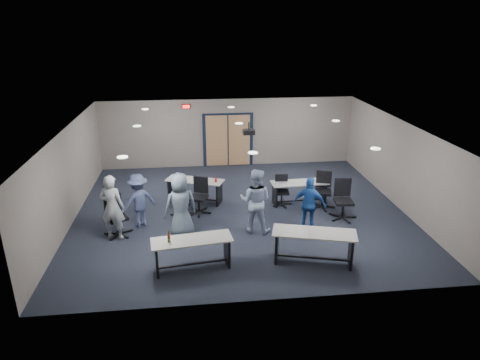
{
  "coord_description": "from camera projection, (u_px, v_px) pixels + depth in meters",
  "views": [
    {
      "loc": [
        -1.38,
        -11.99,
        5.63
      ],
      "look_at": [
        -0.06,
        -0.3,
        1.16
      ],
      "focal_mm": 32.0,
      "sensor_mm": 36.0,
      "label": 1
    }
  ],
  "objects": [
    {
      "name": "person_plaid",
      "position": [
        181.0,
        206.0,
        11.45
      ],
      "size": [
        1.03,
        0.83,
        1.83
      ],
      "primitive_type": "imported",
      "rotation": [
        0.0,
        0.0,
        3.46
      ],
      "color": "slate",
      "rests_on": "floor"
    },
    {
      "name": "person_navy",
      "position": [
        309.0,
        204.0,
        11.84
      ],
      "size": [
        1.0,
        0.76,
        1.58
      ],
      "primitive_type": "imported",
      "rotation": [
        0.0,
        0.0,
        2.67
      ],
      "color": "#1C4B9F",
      "rests_on": "floor"
    },
    {
      "name": "person_back",
      "position": [
        138.0,
        201.0,
        12.09
      ],
      "size": [
        1.17,
        1.04,
        1.58
      ],
      "primitive_type": "imported",
      "rotation": [
        0.0,
        0.0,
        3.7
      ],
      "color": "#3D476F",
      "rests_on": "floor"
    },
    {
      "name": "front_wall",
      "position": [
        266.0,
        244.0,
        8.62
      ],
      "size": [
        10.0,
        0.04,
        2.7
      ],
      "primitive_type": "cube",
      "color": "gray",
      "rests_on": "floor"
    },
    {
      "name": "table_back_right",
      "position": [
        299.0,
        189.0,
        13.69
      ],
      "size": [
        1.83,
        0.68,
        0.73
      ],
      "rotation": [
        0.0,
        0.0,
        0.04
      ],
      "color": "#ACA9A2",
      "rests_on": "floor"
    },
    {
      "name": "chair_loose_right",
      "position": [
        344.0,
        200.0,
        12.61
      ],
      "size": [
        0.82,
        0.82,
        1.19
      ],
      "primitive_type": null,
      "rotation": [
        0.0,
        0.0,
        -0.09
      ],
      "color": "black",
      "rests_on": "floor"
    },
    {
      "name": "chair_back_d",
      "position": [
        323.0,
        191.0,
        13.36
      ],
      "size": [
        0.9,
        0.9,
        1.15
      ],
      "primitive_type": null,
      "rotation": [
        0.0,
        0.0,
        -0.3
      ],
      "color": "black",
      "rests_on": "floor"
    },
    {
      "name": "chair_back_a",
      "position": [
        181.0,
        201.0,
        12.7
      ],
      "size": [
        0.78,
        0.78,
        1.05
      ],
      "primitive_type": null,
      "rotation": [
        0.0,
        0.0,
        0.19
      ],
      "color": "black",
      "rests_on": "floor"
    },
    {
      "name": "person_gray",
      "position": [
        112.0,
        207.0,
        11.35
      ],
      "size": [
        0.76,
        0.6,
        1.83
      ],
      "primitive_type": "imported",
      "rotation": [
        0.0,
        0.0,
        2.87
      ],
      "color": "#9CA3AA",
      "rests_on": "floor"
    },
    {
      "name": "floor",
      "position": [
        241.0,
        211.0,
        13.28
      ],
      "size": [
        10.0,
        10.0,
        0.0
      ],
      "primitive_type": "plane",
      "color": "#1C202C",
      "rests_on": "ground"
    },
    {
      "name": "back_wall",
      "position": [
        228.0,
        133.0,
        16.98
      ],
      "size": [
        10.0,
        0.04,
        2.7
      ],
      "primitive_type": "cube",
      "color": "gray",
      "rests_on": "floor"
    },
    {
      "name": "ceiling",
      "position": [
        241.0,
        126.0,
        12.32
      ],
      "size": [
        10.0,
        9.0,
        0.04
      ],
      "primitive_type": "cube",
      "color": "silver",
      "rests_on": "back_wall"
    },
    {
      "name": "table_front_right",
      "position": [
        314.0,
        242.0,
        10.35
      ],
      "size": [
        2.11,
        1.17,
        0.81
      ],
      "rotation": [
        0.0,
        0.0,
        -0.27
      ],
      "color": "#ACA9A2",
      "rests_on": "floor"
    },
    {
      "name": "table_back_left",
      "position": [
        195.0,
        187.0,
        13.84
      ],
      "size": [
        1.94,
        1.23,
        0.87
      ],
      "rotation": [
        0.0,
        0.0,
        -0.36
      ],
      "color": "#ACA9A2",
      "rests_on": "floor"
    },
    {
      "name": "chair_back_b",
      "position": [
        199.0,
        196.0,
        12.98
      ],
      "size": [
        0.9,
        0.9,
        1.1
      ],
      "primitive_type": null,
      "rotation": [
        0.0,
        0.0,
        -0.37
      ],
      "color": "black",
      "rests_on": "floor"
    },
    {
      "name": "chair_back_c",
      "position": [
        282.0,
        191.0,
        13.58
      ],
      "size": [
        0.66,
        0.66,
        0.97
      ],
      "primitive_type": null,
      "rotation": [
        0.0,
        0.0,
        -0.08
      ],
      "color": "black",
      "rests_on": "floor"
    },
    {
      "name": "double_door",
      "position": [
        228.0,
        140.0,
        17.06
      ],
      "size": [
        2.0,
        0.07,
        2.2
      ],
      "color": "black",
      "rests_on": "back_wall"
    },
    {
      "name": "exit_sign",
      "position": [
        186.0,
        107.0,
        16.37
      ],
      "size": [
        0.32,
        0.07,
        0.18
      ],
      "color": "black",
      "rests_on": "back_wall"
    },
    {
      "name": "person_lightblue",
      "position": [
        255.0,
        201.0,
        11.77
      ],
      "size": [
        1.07,
        0.96,
        1.83
      ],
      "primitive_type": "imported",
      "rotation": [
        0.0,
        0.0,
        2.79
      ],
      "color": "#A3B3D7",
      "rests_on": "floor"
    },
    {
      "name": "right_wall",
      "position": [
        400.0,
        164.0,
        13.33
      ],
      "size": [
        0.04,
        9.0,
        2.7
      ],
      "primitive_type": "cube",
      "color": "gray",
      "rests_on": "floor"
    },
    {
      "name": "chair_loose_left",
      "position": [
        117.0,
        216.0,
        11.64
      ],
      "size": [
        0.97,
        0.97,
        1.14
      ],
      "primitive_type": null,
      "rotation": [
        0.0,
        0.0,
        0.49
      ],
      "color": "black",
      "rests_on": "floor"
    },
    {
      "name": "table_front_left",
      "position": [
        192.0,
        248.0,
        10.1
      ],
      "size": [
        1.96,
        0.87,
        1.05
      ],
      "rotation": [
        0.0,
        0.0,
        0.13
      ],
      "color": "#ACA9A2",
      "rests_on": "floor"
    },
    {
      "name": "left_wall",
      "position": [
        68.0,
        177.0,
        12.28
      ],
      "size": [
        0.04,
        9.0,
        2.7
      ],
      "primitive_type": "cube",
      "color": "gray",
      "rests_on": "floor"
    },
    {
      "name": "ceiling_projector",
      "position": [
        249.0,
        132.0,
        12.92
      ],
      "size": [
        0.35,
        0.32,
        0.37
      ],
      "color": "black",
      "rests_on": "ceiling"
    },
    {
      "name": "ceiling_can_lights",
      "position": [
        240.0,
        125.0,
        12.57
      ],
      "size": [
        6.24,
        5.74,
        0.02
      ],
      "primitive_type": null,
      "color": "silver",
      "rests_on": "ceiling"
    }
  ]
}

